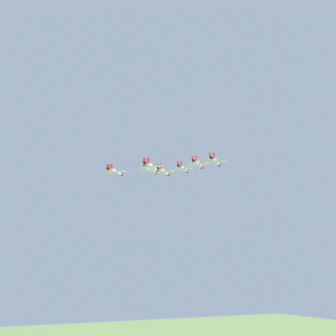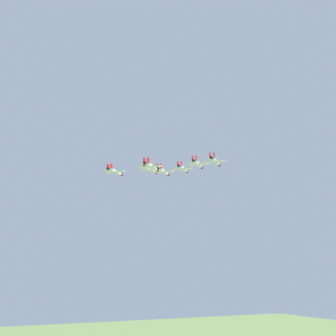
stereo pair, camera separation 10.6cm
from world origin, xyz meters
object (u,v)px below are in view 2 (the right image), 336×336
at_px(jet_lead, 183,169).
at_px(jet_right_outer, 215,162).
at_px(jet_trailing, 151,167).
at_px(jet_right_wingman, 198,164).
at_px(jet_left_outer, 115,172).
at_px(jet_slot_rear, 163,172).
at_px(jet_left_wingman, 151,170).

xyz_separation_m(jet_lead, jet_right_outer, (-4.60, -41.53, -5.49)).
bearing_deg(jet_trailing, jet_right_wingman, -23.09).
xyz_separation_m(jet_left_outer, jet_right_outer, (37.13, -39.37, 0.86)).
xyz_separation_m(jet_slot_rear, jet_trailing, (-11.58, -10.92, -0.99)).
height_order(jet_lead, jet_left_outer, jet_lead).
bearing_deg(jet_lead, jet_left_wingman, 138.54).
bearing_deg(jet_trailing, jet_right_outer, -59.60).
distance_m(jet_slot_rear, jet_trailing, 15.95).
distance_m(jet_right_outer, jet_trailing, 31.64).
relative_size(jet_left_wingman, jet_right_outer, 1.05).
distance_m(jet_left_wingman, jet_right_wingman, 27.08).
xyz_separation_m(jet_left_wingman, jet_left_outer, (-20.86, -1.08, -3.41)).
relative_size(jet_lead, jet_trailing, 1.01).
bearing_deg(jet_right_wingman, jet_left_outer, 110.60).
distance_m(jet_lead, jet_right_wingman, 20.98).
xyz_separation_m(jet_left_outer, jet_trailing, (6.98, -30.61, -3.05)).
bearing_deg(jet_right_outer, jet_trailing, 120.28).
relative_size(jet_lead, jet_slot_rear, 1.04).
bearing_deg(jet_left_wingman, jet_lead, -39.48).
relative_size(jet_left_wingman, jet_right_wingman, 1.02).
height_order(jet_lead, jet_right_outer, jet_lead).
bearing_deg(jet_left_outer, jet_right_outer, -89.34).
height_order(jet_left_wingman, jet_left_outer, jet_left_wingman).
relative_size(jet_slot_rear, jet_trailing, 0.97).
height_order(jet_lead, jet_right_wingman, jet_lead).
distance_m(jet_lead, jet_trailing, 48.67).
xyz_separation_m(jet_right_wingman, jet_slot_rear, (-20.86, -1.08, -6.45)).
distance_m(jet_left_outer, jet_slot_rear, 27.14).
xyz_separation_m(jet_left_wingman, jet_trailing, (-13.88, -31.68, -6.46)).
relative_size(jet_left_outer, jet_trailing, 1.00).
bearing_deg(jet_lead, jet_right_wingman, -140.73).
bearing_deg(jet_trailing, jet_lead, -0.07).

